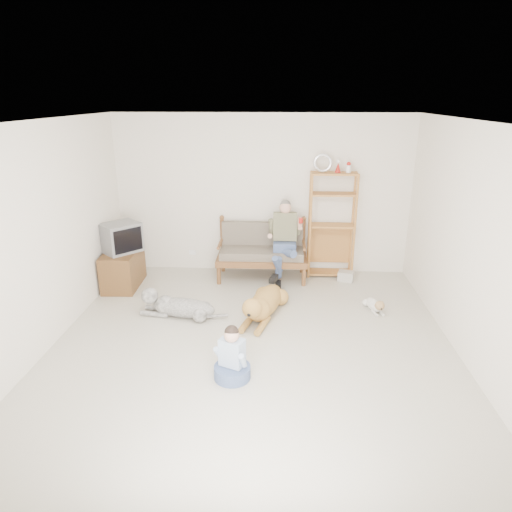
# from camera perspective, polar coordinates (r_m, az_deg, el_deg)

# --- Properties ---
(floor) EXTENTS (5.50, 5.50, 0.00)m
(floor) POSITION_cam_1_polar(r_m,az_deg,el_deg) (5.74, -0.54, -11.57)
(floor) COLOR beige
(floor) RESTS_ON ground
(ceiling) EXTENTS (5.50, 5.50, 0.00)m
(ceiling) POSITION_cam_1_polar(r_m,az_deg,el_deg) (4.92, -0.64, 16.45)
(ceiling) COLOR white
(ceiling) RESTS_ON ground
(wall_back) EXTENTS (5.00, 0.00, 5.00)m
(wall_back) POSITION_cam_1_polar(r_m,az_deg,el_deg) (7.83, 0.78, 7.60)
(wall_back) COLOR silver
(wall_back) RESTS_ON ground
(wall_front) EXTENTS (5.00, 0.00, 5.00)m
(wall_front) POSITION_cam_1_polar(r_m,az_deg,el_deg) (2.71, -4.69, -16.99)
(wall_front) COLOR silver
(wall_front) RESTS_ON ground
(wall_left) EXTENTS (0.00, 5.50, 5.50)m
(wall_left) POSITION_cam_1_polar(r_m,az_deg,el_deg) (5.89, -25.64, 1.65)
(wall_left) COLOR silver
(wall_left) RESTS_ON ground
(wall_right) EXTENTS (0.00, 5.50, 5.50)m
(wall_right) POSITION_cam_1_polar(r_m,az_deg,el_deg) (5.60, 25.88, 0.76)
(wall_right) COLOR silver
(wall_right) RESTS_ON ground
(loveseat) EXTENTS (1.51, 0.72, 0.95)m
(loveseat) POSITION_cam_1_polar(r_m,az_deg,el_deg) (7.72, 0.76, 0.78)
(loveseat) COLOR brown
(loveseat) RESTS_ON ground
(man) EXTENTS (0.51, 0.74, 1.19)m
(man) POSITION_cam_1_polar(r_m,az_deg,el_deg) (7.46, 3.42, 1.18)
(man) COLOR #4B5F8B
(man) RESTS_ON loveseat
(etagere) EXTENTS (0.79, 0.35, 2.08)m
(etagere) POSITION_cam_1_polar(r_m,az_deg,el_deg) (7.78, 9.43, 3.96)
(etagere) COLOR #BE823B
(etagere) RESTS_ON ground
(book_stack) EXTENTS (0.29, 0.25, 0.16)m
(book_stack) POSITION_cam_1_polar(r_m,az_deg,el_deg) (7.84, 11.17, -2.47)
(book_stack) COLOR silver
(book_stack) RESTS_ON ground
(tv_stand) EXTENTS (0.53, 0.92, 0.60)m
(tv_stand) POSITION_cam_1_polar(r_m,az_deg,el_deg) (7.72, -16.32, -1.51)
(tv_stand) COLOR brown
(tv_stand) RESTS_ON ground
(crt_tv) EXTENTS (0.70, 0.71, 0.46)m
(crt_tv) POSITION_cam_1_polar(r_m,az_deg,el_deg) (7.53, -16.50, 2.23)
(crt_tv) COLOR slate
(crt_tv) RESTS_ON tv_stand
(wall_outlet) EXTENTS (0.12, 0.02, 0.08)m
(wall_outlet) POSITION_cam_1_polar(r_m,az_deg,el_deg) (8.24, -7.97, 0.45)
(wall_outlet) COLOR white
(wall_outlet) RESTS_ON ground
(golden_retriever) EXTENTS (0.65, 1.50, 0.46)m
(golden_retriever) POSITION_cam_1_polar(r_m,az_deg,el_deg) (6.44, 0.86, -6.01)
(golden_retriever) COLOR #B68B3F
(golden_retriever) RESTS_ON ground
(shaggy_dog) EXTENTS (1.33, 0.44, 0.39)m
(shaggy_dog) POSITION_cam_1_polar(r_m,az_deg,el_deg) (6.56, -10.00, -6.13)
(shaggy_dog) COLOR silver
(shaggy_dog) RESTS_ON ground
(terrier) EXTENTS (0.25, 0.58, 0.22)m
(terrier) POSITION_cam_1_polar(r_m,az_deg,el_deg) (6.85, 14.67, -5.95)
(terrier) COLOR white
(terrier) RESTS_ON ground
(child) EXTENTS (0.41, 0.41, 0.64)m
(child) POSITION_cam_1_polar(r_m,az_deg,el_deg) (5.12, -3.01, -12.78)
(child) COLOR #4B5F8B
(child) RESTS_ON ground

